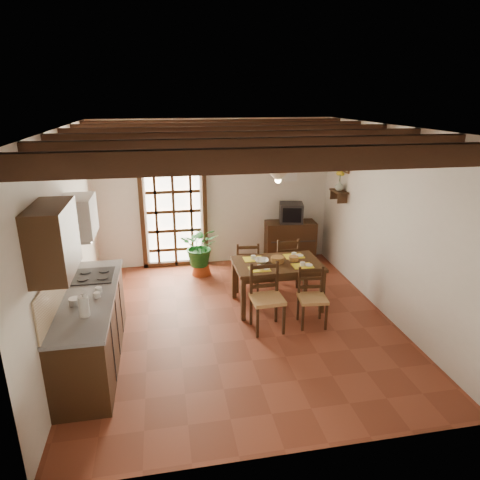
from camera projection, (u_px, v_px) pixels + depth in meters
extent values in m
plane|color=brown|center=(238.00, 322.00, 6.33)|extent=(5.00, 5.00, 0.00)
cube|color=silver|center=(215.00, 194.00, 8.21)|extent=(4.50, 0.02, 2.80)
cube|color=silver|center=(292.00, 322.00, 3.55)|extent=(4.50, 0.02, 2.80)
cube|color=silver|center=(66.00, 242.00, 5.49)|extent=(0.02, 5.00, 2.80)
cube|color=silver|center=(389.00, 224.00, 6.27)|extent=(0.02, 5.00, 2.80)
cube|color=white|center=(238.00, 128.00, 5.43)|extent=(4.50, 5.00, 0.02)
cube|color=black|center=(284.00, 159.00, 3.51)|extent=(4.50, 0.14, 0.20)
cube|color=black|center=(261.00, 148.00, 4.29)|extent=(4.50, 0.14, 0.20)
cube|color=black|center=(244.00, 140.00, 5.08)|extent=(4.50, 0.14, 0.20)
cube|color=black|center=(233.00, 134.00, 5.86)|extent=(4.50, 0.14, 0.20)
cube|color=black|center=(224.00, 129.00, 6.64)|extent=(4.50, 0.14, 0.20)
cube|color=black|center=(216.00, 126.00, 7.42)|extent=(4.50, 0.14, 0.20)
cube|color=white|center=(174.00, 211.00, 8.16)|extent=(1.01, 0.02, 2.11)
cube|color=black|center=(171.00, 151.00, 7.74)|extent=(1.26, 0.10, 0.08)
cube|color=black|center=(142.00, 213.00, 8.01)|extent=(0.08, 0.10, 2.28)
cube|color=black|center=(205.00, 210.00, 8.21)|extent=(0.08, 0.10, 2.28)
cube|color=black|center=(174.00, 212.00, 8.09)|extent=(1.01, 0.03, 2.02)
cube|color=black|center=(92.00, 329.00, 5.29)|extent=(0.60, 2.20, 0.88)
cube|color=slate|center=(88.00, 296.00, 5.14)|extent=(0.64, 2.25, 0.04)
cube|color=tan|center=(61.00, 280.00, 5.02)|extent=(0.02, 2.20, 0.50)
cube|color=black|center=(53.00, 240.00, 4.17)|extent=(0.35, 0.80, 0.70)
cube|color=white|center=(78.00, 216.00, 5.37)|extent=(0.38, 0.60, 0.50)
cube|color=silver|center=(81.00, 237.00, 5.45)|extent=(0.32, 0.55, 0.04)
cube|color=black|center=(94.00, 276.00, 5.65)|extent=(0.50, 0.55, 0.02)
cylinder|color=white|center=(84.00, 307.00, 4.60)|extent=(0.11, 0.11, 0.24)
cylinder|color=silver|center=(75.00, 302.00, 4.88)|extent=(0.14, 0.14, 0.10)
cube|color=#3A2412|center=(277.00, 264.00, 6.64)|extent=(1.35, 0.87, 0.05)
cube|color=#3A2412|center=(277.00, 268.00, 6.66)|extent=(1.22, 0.79, 0.10)
cube|color=#3A2412|center=(306.00, 273.00, 7.21)|extent=(0.07, 0.07, 0.68)
cube|color=#3A2412|center=(234.00, 279.00, 6.99)|extent=(0.07, 0.07, 0.68)
cube|color=#3A2412|center=(322.00, 292.00, 6.52)|extent=(0.07, 0.07, 0.68)
cube|color=#3A2412|center=(243.00, 299.00, 6.29)|extent=(0.07, 0.07, 0.68)
cube|color=tan|center=(267.00, 299.00, 6.00)|extent=(0.46, 0.44, 0.05)
cube|color=black|center=(264.00, 278.00, 6.09)|extent=(0.44, 0.06, 0.49)
cube|color=black|center=(267.00, 314.00, 6.07)|extent=(0.44, 0.42, 0.48)
cube|color=tan|center=(313.00, 299.00, 6.14)|extent=(0.43, 0.41, 0.05)
cube|color=black|center=(311.00, 280.00, 6.22)|extent=(0.39, 0.07, 0.43)
cube|color=black|center=(312.00, 312.00, 6.21)|extent=(0.41, 0.39, 0.42)
cube|color=tan|center=(247.00, 265.00, 7.32)|extent=(0.44, 0.42, 0.05)
cube|color=black|center=(248.00, 257.00, 7.09)|extent=(0.40, 0.07, 0.44)
cube|color=black|center=(247.00, 277.00, 7.38)|extent=(0.41, 0.40, 0.43)
cube|color=tan|center=(285.00, 261.00, 7.43)|extent=(0.44, 0.42, 0.05)
cube|color=black|center=(288.00, 252.00, 7.20)|extent=(0.42, 0.06, 0.46)
cube|color=black|center=(284.00, 273.00, 7.50)|extent=(0.42, 0.40, 0.45)
cube|color=yellow|center=(259.00, 271.00, 6.38)|extent=(0.31, 0.23, 0.01)
cube|color=yellow|center=(302.00, 268.00, 6.50)|extent=(0.31, 0.23, 0.01)
cube|color=yellow|center=(253.00, 261.00, 6.78)|extent=(0.31, 0.23, 0.01)
cube|color=yellow|center=(294.00, 258.00, 6.89)|extent=(0.31, 0.23, 0.01)
cylinder|color=olive|center=(277.00, 261.00, 6.62)|extent=(0.21, 0.21, 0.09)
imported|color=white|center=(262.00, 261.00, 6.62)|extent=(0.25, 0.25, 0.05)
cube|color=black|center=(290.00, 242.00, 8.52)|extent=(1.01, 0.52, 0.83)
cube|color=black|center=(291.00, 213.00, 8.33)|extent=(0.52, 0.49, 0.38)
cube|color=black|center=(294.00, 215.00, 8.14)|extent=(0.35, 0.10, 0.28)
cube|color=white|center=(291.00, 173.00, 8.34)|extent=(0.25, 0.03, 0.32)
cone|color=#913715|center=(201.00, 269.00, 8.00)|extent=(0.36, 0.36, 0.22)
imported|color=#144C19|center=(201.00, 246.00, 7.85)|extent=(2.03, 1.82, 1.99)
cube|color=black|center=(339.00, 191.00, 7.69)|extent=(0.20, 0.42, 0.03)
cube|color=black|center=(342.00, 198.00, 7.56)|extent=(0.18, 0.03, 0.18)
cube|color=black|center=(335.00, 194.00, 7.88)|extent=(0.18, 0.03, 0.18)
imported|color=#B2BFB2|center=(339.00, 186.00, 7.66)|extent=(0.15, 0.15, 0.15)
sphere|color=yellow|center=(340.00, 174.00, 7.59)|extent=(0.14, 0.14, 0.14)
cylinder|color=#144C19|center=(340.00, 183.00, 7.64)|extent=(0.01, 0.01, 0.28)
cube|color=brown|center=(346.00, 163.00, 7.55)|extent=(0.03, 0.32, 0.32)
cube|color=#C3B292|center=(345.00, 163.00, 7.55)|extent=(0.01, 0.26, 0.26)
cylinder|color=black|center=(279.00, 149.00, 6.17)|extent=(0.01, 0.01, 0.70)
cone|color=beige|center=(278.00, 175.00, 6.29)|extent=(0.36, 0.36, 0.14)
sphere|color=#FFD88C|center=(278.00, 180.00, 6.31)|extent=(0.09, 0.09, 0.09)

